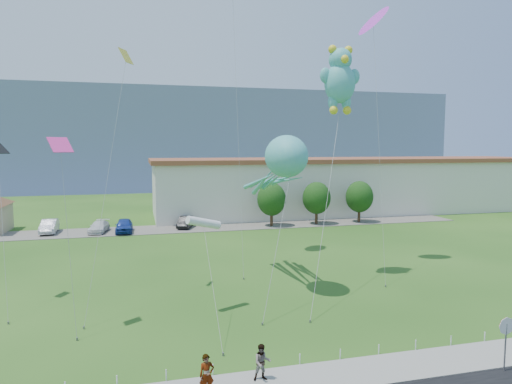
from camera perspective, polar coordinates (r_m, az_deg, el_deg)
ground at (r=23.17m, az=1.86°, el=-19.61°), size 160.00×160.00×0.00m
sidewalk at (r=20.81m, az=4.16°, el=-22.58°), size 80.00×2.50×0.10m
parking_strip at (r=56.30m, az=-8.19°, el=-4.49°), size 70.00×6.00×0.06m
hill_ridge at (r=140.26m, az=-12.07°, el=6.59°), size 160.00×50.00×25.00m
warehouse at (r=71.84m, az=12.01°, el=0.92°), size 61.00×15.00×8.20m
stop_sign at (r=23.54m, az=28.80°, el=-14.98°), size 0.80×0.07×2.50m
rope_fence at (r=21.94m, az=2.88°, el=-20.41°), size 26.05×0.05×0.50m
tree_near at (r=56.77m, az=1.96°, el=-0.93°), size 3.60×3.60×5.47m
tree_mid at (r=58.73m, az=7.58°, el=-0.75°), size 3.60×3.60×5.47m
tree_far at (r=61.22m, az=12.80°, el=-0.59°), size 3.60×3.60×5.47m
pedestrian_left at (r=19.46m, az=-6.19°, el=-21.79°), size 0.64×0.46×1.66m
pedestrian_right at (r=20.44m, az=0.79°, el=-20.51°), size 0.78×0.63×1.55m
parked_car_silver at (r=57.53m, az=-24.44°, el=-3.92°), size 1.75×4.70×1.53m
parked_car_white at (r=55.87m, az=-19.04°, el=-4.13°), size 2.45×4.60×1.27m
parked_car_blue at (r=54.99m, az=-16.17°, el=-4.05°), size 1.93×4.61×1.56m
parked_car_black at (r=56.55m, az=-8.80°, el=-3.73°), size 2.62×4.35×1.35m
octopus_kite at (r=31.52m, az=3.09°, el=3.16°), size 4.48×12.02×10.68m
teddy_bear_kite at (r=35.26m, az=10.46°, el=13.81°), size 7.04×9.42×17.32m
small_kite_yellow at (r=31.17m, az=-16.51°, el=12.40°), size 3.18×6.90×16.25m
small_kite_pink at (r=26.00m, az=-23.10°, el=3.21°), size 1.39×2.49×10.44m
small_kite_purple at (r=40.47m, az=14.49°, el=19.35°), size 3.02×7.26×20.82m
small_kite_white at (r=27.35m, az=-6.55°, el=-3.92°), size 0.50×7.44×5.83m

